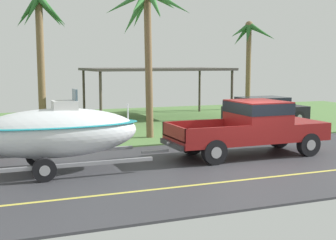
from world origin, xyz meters
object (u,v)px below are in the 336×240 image
at_px(pickup_truck_towing, 256,125).
at_px(parked_sedan_far, 265,110).
at_px(boat_on_trailer, 57,133).
at_px(palm_tree_near_right, 148,17).
at_px(carport_awning, 156,70).
at_px(palm_tree_mid, 41,23).
at_px(palm_tree_near_left, 250,41).

bearing_deg(pickup_truck_towing, parked_sedan_far, 54.55).
xyz_separation_m(boat_on_trailer, palm_tree_near_right, (4.49, 4.79, 3.89)).
height_order(pickup_truck_towing, parked_sedan_far, pickup_truck_towing).
relative_size(pickup_truck_towing, parked_sedan_far, 1.32).
height_order(carport_awning, palm_tree_mid, palm_tree_mid).
height_order(palm_tree_near_right, palm_tree_mid, palm_tree_mid).
relative_size(carport_awning, palm_tree_mid, 1.20).
height_order(palm_tree_near_left, palm_tree_mid, palm_tree_mid).
distance_m(pickup_truck_towing, boat_on_trailer, 6.77).
xyz_separation_m(pickup_truck_towing, parked_sedan_far, (5.09, 7.15, -0.37)).
xyz_separation_m(parked_sedan_far, palm_tree_near_right, (-7.37, -2.36, 4.38)).
distance_m(pickup_truck_towing, palm_tree_near_right, 6.65).
bearing_deg(palm_tree_near_right, boat_on_trailer, -133.14).
xyz_separation_m(pickup_truck_towing, carport_awning, (0.44, 11.13, 1.71)).
height_order(boat_on_trailer, carport_awning, carport_awning).
bearing_deg(palm_tree_near_left, palm_tree_mid, -167.46).
height_order(parked_sedan_far, palm_tree_mid, palm_tree_mid).
xyz_separation_m(boat_on_trailer, palm_tree_mid, (0.88, 10.43, 3.96)).
distance_m(boat_on_trailer, palm_tree_near_left, 20.34).
bearing_deg(boat_on_trailer, palm_tree_near_right, 46.86).
height_order(palm_tree_near_left, palm_tree_near_right, palm_tree_near_right).
relative_size(parked_sedan_far, carport_awning, 0.55).
bearing_deg(boat_on_trailer, pickup_truck_towing, 0.00).
bearing_deg(palm_tree_mid, pickup_truck_towing, -60.58).
bearing_deg(carport_awning, parked_sedan_far, -40.55).
height_order(pickup_truck_towing, palm_tree_near_right, palm_tree_near_right).
relative_size(parked_sedan_far, palm_tree_near_right, 0.68).
distance_m(parked_sedan_far, carport_awning, 6.47).
bearing_deg(parked_sedan_far, palm_tree_mid, 163.38).
bearing_deg(palm_tree_near_right, pickup_truck_towing, -64.58).
xyz_separation_m(boat_on_trailer, palm_tree_near_left, (14.79, 13.53, 3.43)).
xyz_separation_m(parked_sedan_far, palm_tree_mid, (-10.98, 3.28, 4.44)).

